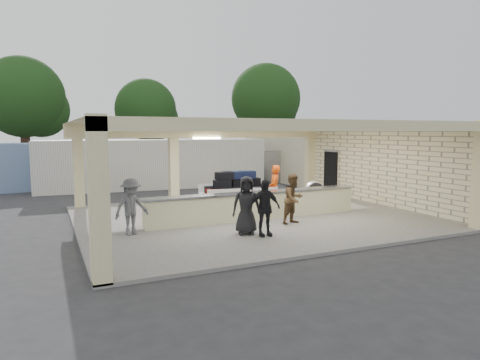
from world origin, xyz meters
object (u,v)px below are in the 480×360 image
luggage_cart (236,189)px  passenger_b (264,208)px  baggage_handler (274,189)px  car_dark (224,164)px  container_white (154,164)px  passenger_a (294,199)px  drum_fan (315,191)px  baggage_counter (256,205)px  car_white_b (304,165)px  passenger_d (246,205)px  passenger_c (131,207)px  car_white_a (267,167)px

luggage_cart → passenger_b: passenger_b is taller
baggage_handler → car_dark: 15.82m
luggage_cart → car_dark: size_ratio=0.63×
passenger_b → container_white: 13.07m
passenger_b → car_dark: bearing=75.3°
luggage_cart → passenger_a: (0.92, -2.70, -0.04)m
container_white → drum_fan: bearing=-56.4°
car_dark → passenger_b: bearing=-177.8°
baggage_counter → car_white_b: car_white_b is taller
passenger_d → container_white: 12.63m
passenger_a → passenger_c: 5.30m
luggage_cart → drum_fan: size_ratio=3.13×
luggage_cart → drum_fan: 4.15m
drum_fan → passenger_b: passenger_b is taller
passenger_a → passenger_d: (-2.08, -0.66, 0.04)m
drum_fan → passenger_b: bearing=-125.3°
luggage_cart → passenger_d: size_ratio=1.65×
baggage_handler → passenger_d: size_ratio=1.03×
passenger_b → passenger_d: bearing=135.7°
passenger_b → baggage_handler: bearing=60.6°
luggage_cart → passenger_b: bearing=-93.7°
drum_fan → car_white_b: 13.18m
baggage_handler → passenger_c: size_ratio=1.07×
passenger_c → car_white_b: size_ratio=0.39×
passenger_b → car_white_b: size_ratio=0.39×
passenger_a → car_white_b: passenger_a is taller
baggage_handler → passenger_d: baggage_handler is taller
baggage_counter → luggage_cart: bearing=95.0°
drum_fan → passenger_d: size_ratio=0.53×
passenger_b → car_dark: size_ratio=0.37×
car_white_a → container_white: size_ratio=0.38×
car_white_b → container_white: size_ratio=0.35×
luggage_cart → passenger_a: passenger_a is taller
drum_fan → car_dark: (1.51, 13.89, 0.17)m
car_dark → luggage_cart: bearing=-179.7°
drum_fan → container_white: (-5.00, 8.62, 0.76)m
passenger_c → car_dark: bearing=38.6°
baggage_handler → car_white_a: 13.58m
drum_fan → car_dark: size_ratio=0.20×
luggage_cart → drum_fan: luggage_cart is taller
passenger_b → container_white: bearing=95.1°
passenger_c → car_white_a: passenger_c is taller
car_white_b → baggage_counter: bearing=149.9°
drum_fan → baggage_handler: (-2.78, -1.34, 0.41)m
baggage_counter → car_white_b: bearing=51.1°
luggage_cart → car_white_b: bearing=55.3°
car_white_b → passenger_a: bearing=154.4°
drum_fan → car_white_b: car_white_b is taller
drum_fan → container_white: bearing=132.4°
drum_fan → passenger_a: passenger_a is taller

